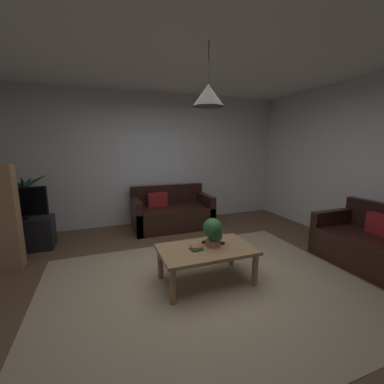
% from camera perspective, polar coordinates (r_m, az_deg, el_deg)
% --- Properties ---
extents(floor, '(5.69, 5.16, 0.02)m').
position_cam_1_polar(floor, '(3.25, 1.96, -19.67)').
color(floor, brown).
rests_on(floor, ground).
extents(rug, '(3.70, 2.84, 0.01)m').
position_cam_1_polar(rug, '(3.08, 3.48, -21.17)').
color(rug, tan).
rests_on(rug, ground).
extents(wall_back, '(5.81, 0.06, 2.69)m').
position_cam_1_polar(wall_back, '(5.32, -8.79, 7.37)').
color(wall_back, silver).
rests_on(wall_back, ground).
extents(wall_right, '(0.06, 5.16, 2.69)m').
position_cam_1_polar(wall_right, '(4.74, 36.40, 5.09)').
color(wall_right, silver).
rests_on(wall_right, ground).
extents(ceiling, '(5.69, 5.16, 0.02)m').
position_cam_1_polar(ceiling, '(3.01, 2.34, 31.43)').
color(ceiling, white).
extents(window_pane, '(1.33, 0.01, 1.05)m').
position_cam_1_polar(window_pane, '(5.28, -9.13, 7.53)').
color(window_pane, white).
extents(couch_under_window, '(1.54, 0.85, 0.82)m').
position_cam_1_polar(couch_under_window, '(5.05, -4.73, -5.03)').
color(couch_under_window, black).
rests_on(couch_under_window, ground).
extents(couch_right_side, '(0.85, 1.49, 0.82)m').
position_cam_1_polar(couch_right_side, '(4.22, 37.13, -10.32)').
color(couch_right_side, black).
rests_on(couch_right_side, ground).
extents(coffee_table, '(1.12, 0.67, 0.43)m').
position_cam_1_polar(coffee_table, '(3.04, 3.36, -13.83)').
color(coffee_table, '#A87F56').
rests_on(coffee_table, ground).
extents(book_on_table_0, '(0.15, 0.14, 0.02)m').
position_cam_1_polar(book_on_table_0, '(2.96, 0.99, -12.92)').
color(book_on_table_0, '#387247').
rests_on(book_on_table_0, coffee_table).
extents(book_on_table_1, '(0.13, 0.13, 0.02)m').
position_cam_1_polar(book_on_table_1, '(2.96, 0.92, -12.46)').
color(book_on_table_1, '#99663F').
rests_on(book_on_table_1, coffee_table).
extents(remote_on_table_0, '(0.13, 0.16, 0.02)m').
position_cam_1_polar(remote_on_table_0, '(3.12, 3.69, -11.66)').
color(remote_on_table_0, black).
rests_on(remote_on_table_0, coffee_table).
extents(remote_on_table_1, '(0.15, 0.15, 0.02)m').
position_cam_1_polar(remote_on_table_1, '(3.16, 6.07, -11.45)').
color(remote_on_table_1, black).
rests_on(remote_on_table_1, coffee_table).
extents(potted_plant_on_table, '(0.24, 0.23, 0.35)m').
position_cam_1_polar(potted_plant_on_table, '(3.00, 4.99, -8.87)').
color(potted_plant_on_table, '#B77051').
rests_on(potted_plant_on_table, coffee_table).
extents(tv_stand, '(0.90, 0.44, 0.50)m').
position_cam_1_polar(tv_stand, '(4.79, -34.51, -8.07)').
color(tv_stand, black).
rests_on(tv_stand, ground).
extents(tv, '(0.82, 0.16, 0.51)m').
position_cam_1_polar(tv, '(4.65, -35.23, -2.13)').
color(tv, black).
rests_on(tv, tv_stand).
extents(potted_palm_corner, '(0.79, 0.75, 1.27)m').
position_cam_1_polar(potted_palm_corner, '(5.21, -33.97, -3.61)').
color(potted_palm_corner, '#4C4C51').
rests_on(potted_palm_corner, ground).
extents(pendant_lamp, '(0.34, 0.34, 0.65)m').
position_cam_1_polar(pendant_lamp, '(2.82, 3.77, 21.33)').
color(pendant_lamp, black).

